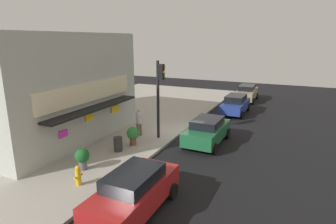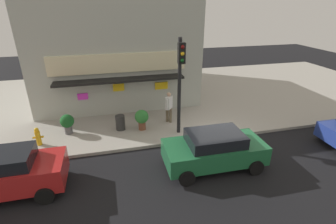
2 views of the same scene
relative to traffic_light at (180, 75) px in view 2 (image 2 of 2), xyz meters
name	(u,v)px [view 2 (image 2 of 2)]	position (x,y,z in m)	size (l,w,h in m)	color
ground_plane	(214,140)	(1.62, -0.86, -3.28)	(51.12, 51.12, 0.00)	black
sidewalk	(178,94)	(1.62, 5.91, -3.20)	(34.08, 13.53, 0.16)	#A39E93
corner_building	(114,47)	(-2.66, 8.07, 0.11)	(10.12, 10.51, 6.47)	#ADB2A8
traffic_light	(180,75)	(0.00, 0.00, 0.00)	(0.32, 0.58, 4.86)	black
fire_hydrant	(38,137)	(-6.86, 0.50, -2.68)	(0.48, 0.24, 0.90)	gold
trash_can	(120,123)	(-2.94, 1.15, -2.72)	(0.49, 0.49, 0.81)	#2D2D2D
pedestrian	(169,106)	(-0.20, 1.41, -2.13)	(0.48, 0.54, 1.78)	brown
potted_plant_by_doorway	(142,118)	(-1.82, 0.88, -2.45)	(0.73, 0.73, 1.12)	brown
potted_plant_by_window	(67,122)	(-5.61, 1.35, -2.49)	(0.70, 0.70, 1.06)	#59595B
parked_car_green	(214,149)	(0.68, -2.90, -2.45)	(4.21, 2.12, 1.60)	#1E6038
parked_car_red	(1,174)	(-7.40, -2.65, -2.40)	(4.32, 1.96, 1.70)	#AD1E1E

